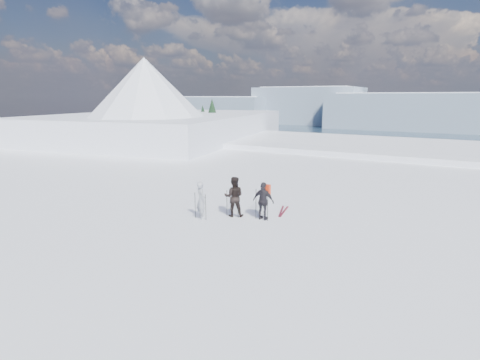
# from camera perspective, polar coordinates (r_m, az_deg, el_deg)

# --- Properties ---
(lake_basin) EXTENTS (820.00, 820.00, 71.62)m
(lake_basin) POSITION_cam_1_polar(r_m,az_deg,el_deg) (42.56, 20.80, -4.26)
(lake_basin) COLOR white
(lake_basin) RESTS_ON ground
(far_mountain_range) EXTENTS (770.00, 110.00, 53.00)m
(far_mountain_range) POSITION_cam_1_polar(r_m,az_deg,el_deg) (466.10, 32.72, 9.17)
(far_mountain_range) COLOR slate
(far_mountain_range) RESTS_ON ground
(near_ridge) EXTENTS (31.37, 35.68, 25.62)m
(near_ridge) POSITION_cam_1_polar(r_m,az_deg,el_deg) (51.95, -9.46, 2.76)
(near_ridge) COLOR white
(near_ridge) RESTS_ON ground
(skier_grey) EXTENTS (0.72, 0.68, 1.66)m
(skier_grey) POSITION_cam_1_polar(r_m,az_deg,el_deg) (16.50, -5.94, -3.07)
(skier_grey) COLOR #90949D
(skier_grey) RESTS_ON ground
(skier_dark) EXTENTS (1.10, 1.01, 1.82)m
(skier_dark) POSITION_cam_1_polar(r_m,az_deg,el_deg) (16.69, -0.94, -2.55)
(skier_dark) COLOR black
(skier_dark) RESTS_ON ground
(skier_pack) EXTENTS (0.98, 0.41, 1.67)m
(skier_pack) POSITION_cam_1_polar(r_m,az_deg,el_deg) (16.27, 3.60, -3.23)
(skier_pack) COLOR black
(skier_pack) RESTS_ON ground
(backpack) EXTENTS (0.36, 0.20, 0.47)m
(backpack) POSITION_cam_1_polar(r_m,az_deg,el_deg) (16.23, 4.03, 0.63)
(backpack) COLOR red
(backpack) RESTS_ON skier_pack
(ski_poles) EXTENTS (2.98, 1.26, 1.36)m
(ski_poles) POSITION_cam_1_polar(r_m,az_deg,el_deg) (16.44, -1.08, -3.84)
(ski_poles) COLOR black
(ski_poles) RESTS_ON ground
(skis_loose) EXTENTS (0.63, 1.69, 0.03)m
(skis_loose) POSITION_cam_1_polar(r_m,az_deg,el_deg) (17.70, 6.52, -4.75)
(skis_loose) COLOR black
(skis_loose) RESTS_ON ground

